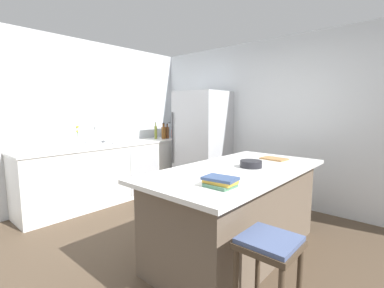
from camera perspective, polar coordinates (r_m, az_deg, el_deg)
ground_plane at (r=2.99m, az=-2.23°, el=-22.74°), size 7.20×7.20×0.00m
wall_rear at (r=4.49m, az=18.01°, el=4.46°), size 6.00×0.10×2.60m
wall_left at (r=4.64m, az=-24.82°, el=4.23°), size 0.10×6.00×2.60m
counter_run_left at (r=4.72m, az=-15.88°, el=-5.53°), size 0.63×3.04×0.94m
kitchen_island at (r=2.91m, az=9.53°, el=-13.70°), size 1.06×2.13×0.90m
refrigerator at (r=4.81m, az=2.25°, el=0.28°), size 0.84×0.76×1.81m
bar_stool at (r=1.93m, az=16.06°, el=-22.01°), size 0.36×0.36×0.69m
sink_faucet at (r=4.50m, az=-19.87°, el=1.77°), size 0.15×0.05×0.30m
flower_vase at (r=4.29m, az=-23.15°, el=0.65°), size 0.08×0.08×0.33m
paper_towel_roll at (r=4.62m, az=-16.04°, el=1.76°), size 0.14×0.14×0.31m
gin_bottle at (r=5.46m, az=-3.29°, el=2.76°), size 0.07×0.07×0.32m
hot_sauce_bottle at (r=5.40m, az=-4.15°, el=2.29°), size 0.05×0.05×0.21m
soda_bottle at (r=5.33m, az=-4.86°, el=2.60°), size 0.07×0.07×0.30m
syrup_bottle at (r=5.24m, az=-5.30°, el=2.47°), size 0.07×0.07×0.29m
whiskey_bottle at (r=5.19m, az=-6.07°, el=2.51°), size 0.08×0.08×0.31m
olive_oil_bottle at (r=5.20m, az=-7.73°, el=2.51°), size 0.05×0.05×0.32m
cookbook_stack at (r=2.10m, az=6.05°, el=-8.02°), size 0.28×0.21×0.08m
mixing_bowl at (r=2.85m, az=12.46°, el=-4.16°), size 0.23×0.23×0.07m
cutting_board at (r=3.37m, az=17.11°, el=-3.02°), size 0.31×0.22×0.02m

